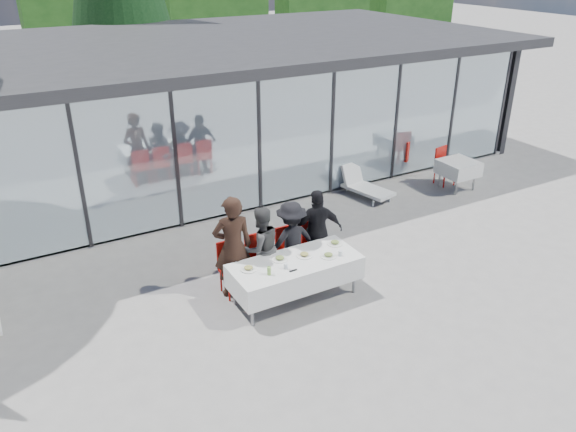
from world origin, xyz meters
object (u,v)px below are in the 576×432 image
object	(u,v)px
diner_d	(317,231)
juice_bottle	(269,271)
diner_chair_a	(232,265)
plate_d	(335,243)
diner_chair_d	(314,242)
plate_c	(304,255)
diner_chair_b	(259,257)
diner_c	(291,241)
folded_eyeglasses	(293,270)
diner_chair_c	(289,249)
spare_table_right	(458,168)
diner_b	(261,248)
diner_a	(233,247)
plate_b	(280,259)
spare_chair_a	(443,164)
plate_a	(248,268)
spare_chair_b	(405,155)
dining_table	(295,272)
plate_extra	(328,255)
lounger	(363,185)

from	to	relation	value
diner_d	juice_bottle	size ratio (longest dim) A/B	11.48
diner_chair_a	plate_d	distance (m)	1.89
diner_chair_d	plate_c	xyz separation A→B (m)	(-0.63, -0.68, 0.24)
diner_chair_b	plate_c	distance (m)	0.90
diner_c	plate_c	distance (m)	0.59
folded_eyeglasses	diner_chair_d	bearing A→B (deg)	44.13
diner_chair_c	spare_table_right	xyz separation A→B (m)	(5.80, 1.57, 0.02)
diner_b	diner_chair_b	distance (m)	0.26
diner_a	folded_eyeglasses	distance (m)	1.15
diner_chair_b	plate_d	size ratio (longest dim) A/B	3.47
plate_b	diner_c	bearing A→B (deg)	44.13
juice_bottle	spare_chair_a	xyz separation A→B (m)	(6.60, 2.94, -0.28)
plate_a	spare_chair_b	size ratio (longest dim) A/B	0.29
diner_c	diner_chair_d	size ratio (longest dim) A/B	1.56
diner_b	spare_chair_b	world-z (taller)	diner_b
diner_chair_b	diner_d	size ratio (longest dim) A/B	0.60
diner_chair_b	diner_chair_c	bearing A→B (deg)	0.00
diner_b	diner_chair_d	bearing A→B (deg)	-177.39
folded_eyeglasses	spare_chair_a	distance (m)	6.90
diner_a	spare_table_right	xyz separation A→B (m)	(6.95, 1.66, -0.39)
diner_chair_a	plate_a	distance (m)	0.66
dining_table	juice_bottle	bearing A→B (deg)	-163.70
diner_chair_c	plate_d	xyz separation A→B (m)	(0.63, -0.57, 0.24)
spare_chair_a	diner_b	bearing A→B (deg)	-161.57
diner_c	diner_chair_c	world-z (taller)	diner_c
diner_chair_d	folded_eyeglasses	bearing A→B (deg)	-135.87
diner_c	plate_b	size ratio (longest dim) A/B	5.40
diner_chair_a	diner_chair_d	bearing A→B (deg)	0.00
diner_chair_c	folded_eyeglasses	bearing A→B (deg)	-115.58
plate_b	folded_eyeglasses	xyz separation A→B (m)	(0.02, -0.43, -0.02)
diner_d	plate_a	xyz separation A→B (m)	(-1.67, -0.52, -0.04)
plate_d	diner_b	bearing A→B (deg)	159.17
diner_d	juice_bottle	bearing A→B (deg)	45.40
folded_eyeglasses	dining_table	bearing A→B (deg)	53.89
plate_extra	diner_c	bearing A→B (deg)	109.43
plate_a	diner_chair_a	bearing A→B (deg)	93.80
juice_bottle	spare_table_right	distance (m)	7.14
plate_d	spare_chair_a	size ratio (longest dim) A/B	0.29
dining_table	spare_chair_a	size ratio (longest dim) A/B	2.32
spare_chair_b	plate_c	bearing A→B (deg)	-145.55
diner_chair_a	diner_chair_d	size ratio (longest dim) A/B	1.00
dining_table	diner_chair_a	size ratio (longest dim) A/B	2.32
spare_chair_a	spare_chair_b	world-z (taller)	same
diner_chair_b	spare_chair_b	distance (m)	6.63
plate_extra	lounger	xyz separation A→B (m)	(3.20, 3.31, -0.52)
diner_a	juice_bottle	xyz separation A→B (m)	(0.27, -0.83, -0.12)
diner_chair_a	spare_chair_b	distance (m)	7.12
plate_d	juice_bottle	world-z (taller)	juice_bottle
plate_d	spare_chair_b	xyz separation A→B (m)	(4.66, 3.58, -0.24)
diner_chair_a	diner_c	distance (m)	1.18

